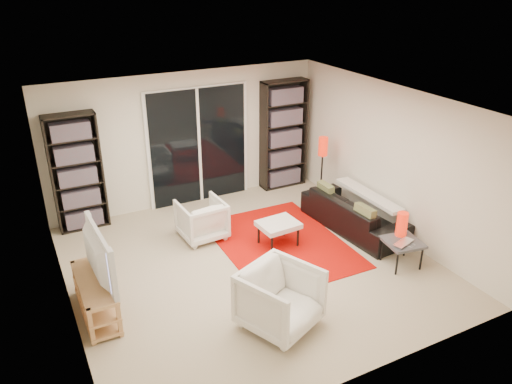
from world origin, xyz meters
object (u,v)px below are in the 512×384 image
side_table (403,243)px  floor_lamp (323,154)px  armchair_front (280,299)px  bookshelf_right (284,135)px  tv_stand (96,296)px  sofa (354,213)px  bookshelf_left (77,173)px  ottoman (278,225)px  armchair_back (202,219)px

side_table → floor_lamp: floor_lamp is taller
armchair_front → bookshelf_right: bearing=36.2°
armchair_front → side_table: armchair_front is taller
tv_stand → sofa: 4.27m
bookshelf_left → ottoman: bearing=-38.0°
side_table → tv_stand: bearing=168.2°
side_table → floor_lamp: size_ratio=0.46×
tv_stand → bookshelf_right: bearing=30.9°
armchair_back → side_table: 3.10m
bookshelf_right → side_table: bearing=-89.0°
armchair_back → side_table: armchair_back is taller
sofa → side_table: sofa is taller
sofa → armchair_front: 2.82m
bookshelf_left → armchair_front: (1.66, -3.72, -0.59)m
bookshelf_left → tv_stand: bearing=-96.3°
sofa → ottoman: sofa is taller
tv_stand → armchair_back: size_ratio=1.68×
bookshelf_right → sofa: 2.26m
sofa → tv_stand: bearing=90.1°
bookshelf_right → floor_lamp: bookshelf_right is taller
armchair_front → ottoman: size_ratio=1.36×
bookshelf_left → armchair_front: size_ratio=2.30×
tv_stand → ottoman: (2.87, 0.45, 0.08)m
floor_lamp → armchair_front: bearing=-131.7°
floor_lamp → ottoman: bearing=-145.0°
ottoman → floor_lamp: (1.51, 1.06, 0.59)m
armchair_back → sofa: bearing=156.5°
side_table → bookshelf_left: bearing=139.4°
tv_stand → armchair_front: 2.30m
floor_lamp → bookshelf_left: bearing=166.7°
floor_lamp → armchair_back: bearing=-173.6°
sofa → bookshelf_left: bearing=57.3°
bookshelf_right → sofa: (0.13, -2.12, -0.77)m
tv_stand → ottoman: 2.90m
bookshelf_right → tv_stand: bookshelf_right is taller
tv_stand → sofa: sofa is taller
bookshelf_right → floor_lamp: size_ratio=1.69×
armchair_back → bookshelf_left: bearing=-40.5°
bookshelf_right → side_table: size_ratio=3.64×
bookshelf_right → floor_lamp: (0.25, -0.97, -0.12)m
tv_stand → bookshelf_left: bearing=83.7°
sofa → ottoman: 1.39m
bookshelf_right → armchair_back: 2.65m
bookshelf_right → tv_stand: 4.87m
armchair_front → side_table: bearing=-14.0°
bookshelf_left → armchair_front: bookshelf_left is taller
floor_lamp → sofa: bearing=-96.0°
tv_stand → armchair_front: (1.93, -1.24, 0.12)m
armchair_front → side_table: (2.25, 0.37, -0.03)m
bookshelf_left → side_table: 5.18m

